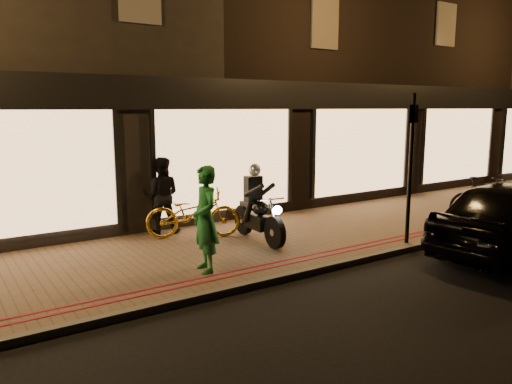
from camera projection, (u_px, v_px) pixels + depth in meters
ground at (339, 269)px, 8.86m from camera, size 90.00×90.00×0.00m
sidewalk at (274, 241)px, 10.49m from camera, size 50.00×4.00×0.12m
kerb_stone at (337, 265)px, 8.89m from camera, size 50.00×0.14×0.12m
red_kerb_lines at (319, 255)px, 9.29m from camera, size 50.00×0.26×0.01m
building_row at (144, 62)px, 15.53m from camera, size 48.00×10.11×8.50m
motorcycle at (257, 211)px, 10.25m from camera, size 0.60×1.94×1.59m
sign_post at (411, 161)px, 9.91m from camera, size 0.35×0.10×3.00m
bicycle_gold at (193, 213)px, 10.49m from camera, size 2.08×1.46×1.04m
bicycle_dark at (483, 198)px, 12.21m from camera, size 1.82×1.21×1.07m
person_green at (205, 219)px, 8.27m from camera, size 0.51×0.70×1.78m
person_dark at (161, 195)px, 10.87m from camera, size 1.02×0.95×1.67m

